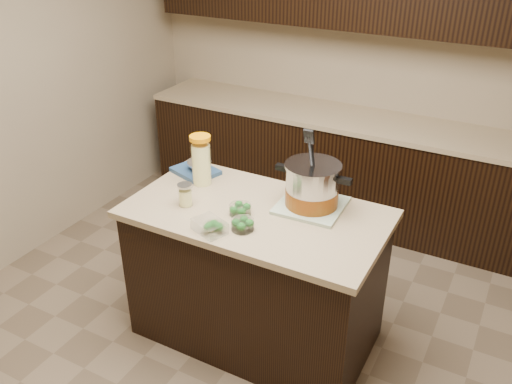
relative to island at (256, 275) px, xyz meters
The scene contains 12 objects.
ground_plane 0.45m from the island, ahead, with size 4.00×4.00×0.00m, color brown.
room_shell 1.26m from the island, ahead, with size 4.04×4.04×2.72m.
back_cabinets 1.81m from the island, 90.00° to the left, with size 3.60×0.63×2.33m.
island is the anchor object (origin of this frame).
dish_towel 0.56m from the island, 36.20° to the left, with size 0.36×0.36×0.02m, color #64875B.
stock_pot 0.65m from the island, 36.18° to the left, with size 0.44×0.32×0.45m.
lemonade_pitcher 0.76m from the island, 162.64° to the left, with size 0.16×0.16×0.31m.
mason_jar 0.65m from the island, 161.29° to the right, with size 0.10×0.10×0.14m.
broccoli_tub_left 0.48m from the island, 128.57° to the right, with size 0.16×0.16×0.06m.
broccoli_tub_right 0.52m from the island, 81.32° to the right, with size 0.13×0.13×0.06m.
broccoli_tub_rect 0.58m from the island, 110.09° to the right, with size 0.21×0.18×0.06m.
blue_tray 0.78m from the island, 156.80° to the left, with size 0.33×0.29×0.10m.
Camera 1 is at (1.25, -2.31, 2.43)m, focal length 38.00 mm.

